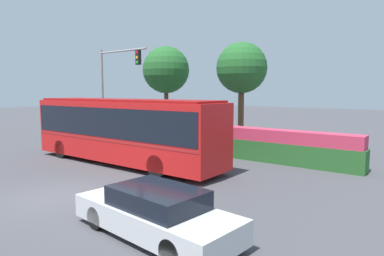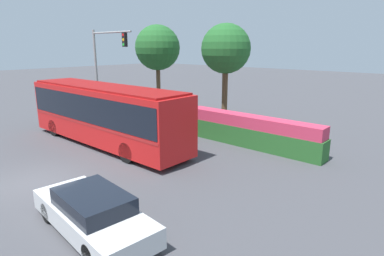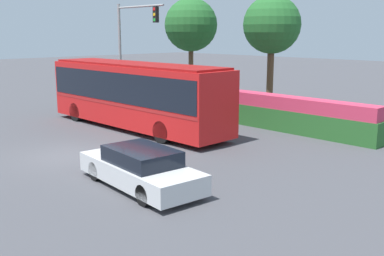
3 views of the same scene
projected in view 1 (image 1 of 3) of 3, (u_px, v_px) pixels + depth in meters
ground_plane at (62, 196)px, 11.91m from camera, size 140.00×140.00×0.00m
city_bus at (123, 127)px, 17.15m from camera, size 11.59×2.58×3.32m
sedan_foreground at (155, 213)px, 8.60m from camera, size 4.93×2.20×1.28m
traffic_light_pole at (112, 83)px, 22.52m from camera, size 4.40×0.24×6.55m
flowering_hedge at (280, 147)px, 17.45m from camera, size 8.28×1.00×1.73m
street_tree_left at (166, 70)px, 24.87m from camera, size 3.46×3.46×7.03m
street_tree_centre at (242, 69)px, 21.88m from camera, size 3.32×3.32×6.91m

